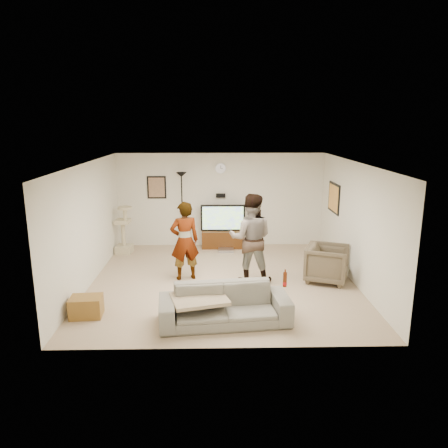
{
  "coord_description": "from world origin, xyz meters",
  "views": [
    {
      "loc": [
        -0.17,
        -8.5,
        3.31
      ],
      "look_at": [
        0.03,
        0.2,
        1.2
      ],
      "focal_mm": 34.11,
      "sensor_mm": 36.0,
      "label": 1
    }
  ],
  "objects_px": {
    "person_left": "(185,241)",
    "floor_lamp": "(182,210)",
    "side_table": "(86,307)",
    "tv_stand": "(223,239)",
    "sofa": "(225,305)",
    "person_right": "(251,238)",
    "tv": "(223,218)",
    "beer_bottle": "(285,280)",
    "cat_tree": "(123,230)",
    "armchair": "(327,263)"
  },
  "relations": [
    {
      "from": "tv_stand",
      "to": "cat_tree",
      "type": "distance_m",
      "value": 2.62
    },
    {
      "from": "cat_tree",
      "to": "side_table",
      "type": "height_order",
      "value": "cat_tree"
    },
    {
      "from": "person_left",
      "to": "side_table",
      "type": "distance_m",
      "value": 2.49
    },
    {
      "from": "person_right",
      "to": "side_table",
      "type": "distance_m",
      "value": 3.48
    },
    {
      "from": "tv",
      "to": "sofa",
      "type": "distance_m",
      "value": 4.44
    },
    {
      "from": "tv",
      "to": "sofa",
      "type": "bearing_deg",
      "value": -90.81
    },
    {
      "from": "tv_stand",
      "to": "person_right",
      "type": "height_order",
      "value": "person_right"
    },
    {
      "from": "sofa",
      "to": "beer_bottle",
      "type": "height_order",
      "value": "beer_bottle"
    },
    {
      "from": "tv_stand",
      "to": "person_right",
      "type": "distance_m",
      "value": 2.66
    },
    {
      "from": "floor_lamp",
      "to": "beer_bottle",
      "type": "height_order",
      "value": "floor_lamp"
    },
    {
      "from": "person_left",
      "to": "person_right",
      "type": "distance_m",
      "value": 1.4
    },
    {
      "from": "person_left",
      "to": "beer_bottle",
      "type": "relative_size",
      "value": 6.77
    },
    {
      "from": "tv",
      "to": "cat_tree",
      "type": "bearing_deg",
      "value": -170.06
    },
    {
      "from": "person_right",
      "to": "sofa",
      "type": "height_order",
      "value": "person_right"
    },
    {
      "from": "tv",
      "to": "side_table",
      "type": "bearing_deg",
      "value": -120.74
    },
    {
      "from": "tv",
      "to": "floor_lamp",
      "type": "height_order",
      "value": "floor_lamp"
    },
    {
      "from": "tv_stand",
      "to": "tv",
      "type": "bearing_deg",
      "value": 0.0
    },
    {
      "from": "person_left",
      "to": "side_table",
      "type": "xyz_separation_m",
      "value": [
        -1.6,
        -1.79,
        -0.67
      ]
    },
    {
      "from": "floor_lamp",
      "to": "cat_tree",
      "type": "height_order",
      "value": "floor_lamp"
    },
    {
      "from": "person_left",
      "to": "armchair",
      "type": "xyz_separation_m",
      "value": [
        3.0,
        -0.21,
        -0.46
      ]
    },
    {
      "from": "person_left",
      "to": "person_right",
      "type": "xyz_separation_m",
      "value": [
        1.39,
        -0.18,
        0.1
      ]
    },
    {
      "from": "person_left",
      "to": "armchair",
      "type": "height_order",
      "value": "person_left"
    },
    {
      "from": "floor_lamp",
      "to": "armchair",
      "type": "xyz_separation_m",
      "value": [
        3.22,
        -2.59,
        -0.62
      ]
    },
    {
      "from": "armchair",
      "to": "side_table",
      "type": "height_order",
      "value": "armchair"
    },
    {
      "from": "tv_stand",
      "to": "side_table",
      "type": "distance_m",
      "value": 4.8
    },
    {
      "from": "tv",
      "to": "person_left",
      "type": "xyz_separation_m",
      "value": [
        -0.86,
        -2.34,
        0.03
      ]
    },
    {
      "from": "tv_stand",
      "to": "person_right",
      "type": "bearing_deg",
      "value": -78.1
    },
    {
      "from": "tv_stand",
      "to": "sofa",
      "type": "bearing_deg",
      "value": -90.81
    },
    {
      "from": "side_table",
      "to": "floor_lamp",
      "type": "bearing_deg",
      "value": 71.74
    },
    {
      "from": "cat_tree",
      "to": "tv_stand",
      "type": "bearing_deg",
      "value": 9.94
    },
    {
      "from": "tv",
      "to": "person_left",
      "type": "bearing_deg",
      "value": -110.12
    },
    {
      "from": "side_table",
      "to": "person_left",
      "type": "bearing_deg",
      "value": 48.22
    },
    {
      "from": "person_right",
      "to": "beer_bottle",
      "type": "relative_size",
      "value": 7.53
    },
    {
      "from": "floor_lamp",
      "to": "side_table",
      "type": "xyz_separation_m",
      "value": [
        -1.38,
        -4.17,
        -0.83
      ]
    },
    {
      "from": "tv_stand",
      "to": "person_left",
      "type": "bearing_deg",
      "value": -110.12
    },
    {
      "from": "cat_tree",
      "to": "sofa",
      "type": "relative_size",
      "value": 0.56
    },
    {
      "from": "side_table",
      "to": "tv_stand",
      "type": "bearing_deg",
      "value": 59.26
    },
    {
      "from": "sofa",
      "to": "side_table",
      "type": "distance_m",
      "value": 2.41
    },
    {
      "from": "floor_lamp",
      "to": "cat_tree",
      "type": "relative_size",
      "value": 1.65
    },
    {
      "from": "tv_stand",
      "to": "floor_lamp",
      "type": "relative_size",
      "value": 0.55
    },
    {
      "from": "beer_bottle",
      "to": "side_table",
      "type": "distance_m",
      "value": 3.45
    },
    {
      "from": "tv",
      "to": "person_right",
      "type": "relative_size",
      "value": 0.62
    },
    {
      "from": "tv",
      "to": "person_right",
      "type": "height_order",
      "value": "person_right"
    },
    {
      "from": "tv",
      "to": "floor_lamp",
      "type": "xyz_separation_m",
      "value": [
        -1.08,
        0.04,
        0.2
      ]
    },
    {
      "from": "floor_lamp",
      "to": "side_table",
      "type": "distance_m",
      "value": 4.47
    },
    {
      "from": "sofa",
      "to": "armchair",
      "type": "relative_size",
      "value": 2.54
    },
    {
      "from": "cat_tree",
      "to": "tv",
      "type": "bearing_deg",
      "value": 9.94
    },
    {
      "from": "person_left",
      "to": "floor_lamp",
      "type": "bearing_deg",
      "value": -100.97
    },
    {
      "from": "tv_stand",
      "to": "person_right",
      "type": "xyz_separation_m",
      "value": [
        0.53,
        -2.51,
        0.71
      ]
    },
    {
      "from": "cat_tree",
      "to": "person_left",
      "type": "height_order",
      "value": "person_left"
    }
  ]
}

